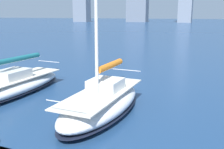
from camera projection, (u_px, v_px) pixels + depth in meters
sailboat_orange at (102, 102)px, 13.21m from camera, size 2.78×7.34×9.64m
sailboat_teal at (7, 87)px, 16.25m from camera, size 2.98×9.63×10.10m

